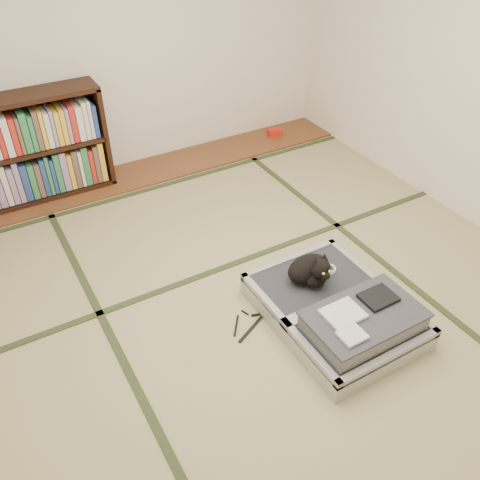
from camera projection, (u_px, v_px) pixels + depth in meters
floor at (259, 298)px, 3.50m from camera, size 4.50×4.50×0.00m
wood_strip at (150, 171)px, 4.87m from camera, size 4.00×0.50×0.02m
red_item at (275, 132)px, 5.44m from camera, size 0.17×0.13×0.07m
room_shell at (266, 92)px, 2.61m from camera, size 4.50×4.50×4.50m
tatami_borders at (225, 258)px, 3.84m from camera, size 4.00×4.50×0.01m
bookcase at (25, 152)px, 4.23m from camera, size 1.37×0.31×0.92m
suitcase at (339, 312)px, 3.24m from camera, size 0.79×1.05×0.31m
cat at (311, 270)px, 3.34m from camera, size 0.35×0.35×0.28m
cable_coil at (329, 269)px, 3.49m from camera, size 0.11×0.11×0.03m
hanger at (253, 322)px, 3.31m from camera, size 0.36×0.24×0.01m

